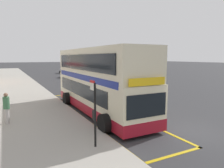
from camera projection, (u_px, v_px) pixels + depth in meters
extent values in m
plane|color=#333335|center=(55.00, 78.00, 38.57)|extent=(260.00, 260.00, 0.00)
cube|color=#A39E93|center=(13.00, 79.00, 35.36)|extent=(6.00, 76.00, 0.14)
cube|color=beige|center=(98.00, 93.00, 14.58)|extent=(2.50, 11.25, 2.30)
cube|color=beige|center=(98.00, 63.00, 14.31)|extent=(2.48, 11.02, 1.90)
cube|color=maroon|center=(98.00, 105.00, 14.69)|extent=(2.52, 11.27, 0.60)
cube|color=navy|center=(98.00, 76.00, 14.43)|extent=(2.53, 10.35, 0.36)
cube|color=black|center=(79.00, 89.00, 14.31)|extent=(0.04, 9.00, 0.90)
cube|color=black|center=(80.00, 62.00, 13.72)|extent=(0.04, 9.90, 1.00)
cube|color=black|center=(147.00, 106.00, 9.58)|extent=(2.20, 0.04, 1.10)
cube|color=yellow|center=(147.00, 82.00, 9.43)|extent=(2.00, 0.04, 0.36)
cylinder|color=black|center=(106.00, 123.00, 10.51)|extent=(0.56, 1.00, 1.00)
cylinder|color=black|center=(149.00, 116.00, 11.74)|extent=(0.56, 1.00, 1.00)
cylinder|color=black|center=(68.00, 99.00, 16.80)|extent=(0.56, 1.00, 1.00)
cylinder|color=black|center=(98.00, 96.00, 18.03)|extent=(0.56, 1.00, 1.00)
cube|color=gold|center=(78.00, 114.00, 14.06)|extent=(0.16, 15.07, 0.01)
cube|color=gold|center=(116.00, 109.00, 15.39)|extent=(0.16, 15.07, 0.01)
cube|color=gold|center=(174.00, 155.00, 8.17)|extent=(3.08, 0.16, 0.01)
cube|color=gold|center=(69.00, 95.00, 21.29)|extent=(3.08, 0.16, 0.01)
cylinder|color=black|center=(95.00, 115.00, 8.46)|extent=(0.09, 0.09, 2.67)
cube|color=silver|center=(92.00, 86.00, 8.54)|extent=(0.05, 0.42, 0.30)
cube|color=red|center=(92.00, 82.00, 8.51)|extent=(0.05, 0.42, 0.10)
cube|color=black|center=(94.00, 115.00, 8.55)|extent=(0.06, 0.28, 0.40)
cube|color=navy|center=(70.00, 74.00, 39.25)|extent=(1.76, 4.20, 0.72)
cube|color=black|center=(70.00, 71.00, 39.08)|extent=(1.52, 1.90, 0.60)
cylinder|color=black|center=(63.00, 76.00, 40.02)|extent=(0.22, 0.60, 0.60)
cylinder|color=black|center=(73.00, 75.00, 40.87)|extent=(0.22, 0.60, 0.60)
cylinder|color=black|center=(67.00, 77.00, 37.72)|extent=(0.22, 0.60, 0.60)
cylinder|color=black|center=(77.00, 76.00, 38.58)|extent=(0.22, 0.60, 0.60)
cube|color=#196066|center=(92.00, 77.00, 34.21)|extent=(1.76, 4.20, 0.72)
cube|color=black|center=(92.00, 73.00, 34.03)|extent=(1.52, 1.90, 0.60)
cylinder|color=black|center=(84.00, 78.00, 34.97)|extent=(0.22, 0.60, 0.60)
cylinder|color=black|center=(94.00, 78.00, 35.83)|extent=(0.22, 0.60, 0.60)
cylinder|color=black|center=(89.00, 80.00, 32.68)|extent=(0.22, 0.60, 0.60)
cylinder|color=black|center=(100.00, 79.00, 33.53)|extent=(0.22, 0.60, 0.60)
cube|color=#B2B5BA|center=(65.00, 71.00, 49.50)|extent=(1.76, 4.20, 0.72)
cube|color=black|center=(65.00, 68.00, 49.32)|extent=(1.52, 1.90, 0.60)
cylinder|color=black|center=(60.00, 72.00, 50.26)|extent=(0.22, 0.60, 0.60)
cylinder|color=black|center=(68.00, 72.00, 51.12)|extent=(0.22, 0.60, 0.60)
cylinder|color=black|center=(63.00, 73.00, 47.97)|extent=(0.22, 0.60, 0.60)
cylinder|color=black|center=(71.00, 72.00, 48.82)|extent=(0.22, 0.60, 0.60)
cylinder|color=#B7B2AD|center=(7.00, 116.00, 11.59)|extent=(0.24, 0.24, 0.84)
cylinder|color=#3F724C|center=(6.00, 103.00, 11.50)|extent=(0.34, 0.34, 0.67)
sphere|color=#8C664C|center=(6.00, 95.00, 11.44)|extent=(0.22, 0.22, 0.22)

